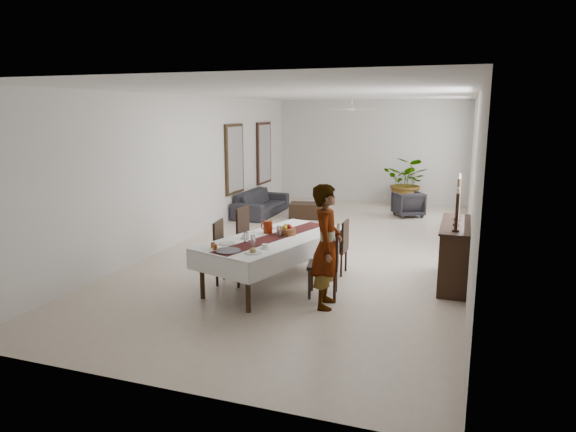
{
  "coord_description": "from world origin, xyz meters",
  "views": [
    {
      "loc": [
        2.86,
        -10.21,
        2.86
      ],
      "look_at": [
        -0.03,
        -1.89,
        1.05
      ],
      "focal_mm": 32.0,
      "sensor_mm": 36.0,
      "label": 1
    }
  ],
  "objects_px": {
    "woman": "(327,246)",
    "sofa": "(261,203)",
    "red_pitcher": "(268,227)",
    "sideboard_body": "(455,255)",
    "dining_table_top": "(274,239)"
  },
  "relations": [
    {
      "from": "woman",
      "to": "sofa",
      "type": "xyz_separation_m",
      "value": [
        -3.51,
        6.09,
        -0.59
      ]
    },
    {
      "from": "dining_table_top",
      "to": "red_pitcher",
      "type": "xyz_separation_m",
      "value": [
        -0.21,
        0.23,
        0.14
      ]
    },
    {
      "from": "woman",
      "to": "sideboard_body",
      "type": "relative_size",
      "value": 1.1
    },
    {
      "from": "woman",
      "to": "sideboard_body",
      "type": "bearing_deg",
      "value": -53.72
    },
    {
      "from": "dining_table_top",
      "to": "red_pitcher",
      "type": "distance_m",
      "value": 0.34
    },
    {
      "from": "dining_table_top",
      "to": "sideboard_body",
      "type": "bearing_deg",
      "value": 36.78
    },
    {
      "from": "dining_table_top",
      "to": "woman",
      "type": "bearing_deg",
      "value": -15.1
    },
    {
      "from": "sideboard_body",
      "to": "woman",
      "type": "bearing_deg",
      "value": -136.33
    },
    {
      "from": "red_pitcher",
      "to": "sofa",
      "type": "bearing_deg",
      "value": 113.29
    },
    {
      "from": "woman",
      "to": "sideboard_body",
      "type": "height_order",
      "value": "woman"
    },
    {
      "from": "dining_table_top",
      "to": "sofa",
      "type": "height_order",
      "value": "dining_table_top"
    },
    {
      "from": "dining_table_top",
      "to": "sofa",
      "type": "distance_m",
      "value": 5.94
    },
    {
      "from": "red_pitcher",
      "to": "sideboard_body",
      "type": "bearing_deg",
      "value": 14.03
    },
    {
      "from": "woman",
      "to": "sideboard_body",
      "type": "distance_m",
      "value": 2.47
    },
    {
      "from": "sideboard_body",
      "to": "red_pitcher",
      "type": "bearing_deg",
      "value": -165.97
    }
  ]
}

